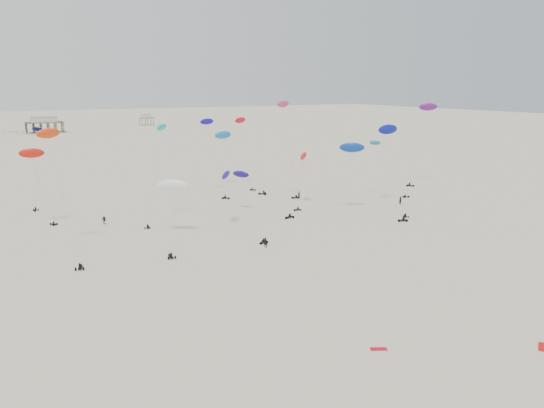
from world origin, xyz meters
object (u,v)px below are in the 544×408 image
pavilion_main (44,126)px  rig_0 (212,143)px  rig_8 (287,133)px  spectator_0 (266,247)px  pavilion_small (146,120)px  rig_4 (425,122)px

pavilion_main → rig_0: size_ratio=1.04×
rig_0 → rig_8: (13.90, -14.05, 2.97)m
spectator_0 → pavilion_main: bearing=-35.2°
pavilion_main → spectator_0: (7.24, -264.64, -4.22)m
pavilion_small → rig_4: 262.89m
rig_0 → spectator_0: rig_0 is taller
pavilion_main → rig_0: (17.23, -217.30, 9.16)m
rig_4 → spectator_0: rig_4 is taller
pavilion_small → spectator_0: 301.27m
pavilion_main → pavilion_small: 76.16m
spectator_0 → pavilion_small: bearing=-48.8°
pavilion_main → spectator_0: 264.78m
pavilion_main → pavilion_small: (70.00, 30.00, -0.74)m
pavilion_main → rig_8: size_ratio=0.86×
pavilion_small → rig_0: (-52.77, -247.30, 9.89)m
rig_0 → rig_4: bearing=129.8°
rig_8 → pavilion_small: bearing=-4.0°
pavilion_main → rig_8: rig_8 is taller
pavilion_main → rig_0: bearing=-85.5°
pavilion_small → spectator_0: (-62.76, -294.64, -3.49)m
rig_4 → rig_8: (-44.36, 1.10, -1.45)m
pavilion_main → rig_4: rig_4 is taller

